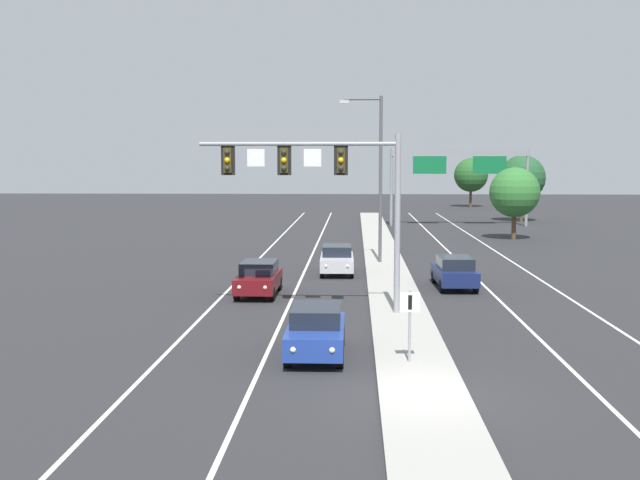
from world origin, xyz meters
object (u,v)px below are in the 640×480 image
object	(u,v)px
tree_far_right_b	(515,192)
car_oncoming_silver	(337,259)
overhead_signal_mast	(326,180)
car_oncoming_darkred	(259,278)
car_receding_navy	(454,272)
tree_far_right_c	(471,175)
median_sign_post	(410,316)
highway_sign_gantry	(459,162)
tree_far_right_a	(522,178)
car_oncoming_blue	(316,330)
street_lamp_median	(377,169)

from	to	relation	value
tree_far_right_b	car_oncoming_silver	bearing A→B (deg)	-124.62
overhead_signal_mast	car_oncoming_darkred	size ratio (longest dim) A/B	1.80
car_oncoming_darkred	car_oncoming_silver	size ratio (longest dim) A/B	1.00
car_receding_navy	tree_far_right_c	xyz separation A→B (m)	(10.95, 69.90, 3.55)
median_sign_post	highway_sign_gantry	world-z (taller)	highway_sign_gantry
car_oncoming_darkred	tree_far_right_a	xyz separation A→B (m)	(21.84, 46.24, 3.69)
overhead_signal_mast	car_oncoming_blue	world-z (taller)	overhead_signal_mast
median_sign_post	tree_far_right_c	size ratio (longest dim) A/B	0.33
median_sign_post	car_oncoming_silver	world-z (taller)	median_sign_post
overhead_signal_mast	car_oncoming_silver	bearing A→B (deg)	89.22
street_lamp_median	car_receding_navy	xyz separation A→B (m)	(3.62, -8.84, -4.97)
overhead_signal_mast	street_lamp_median	size ratio (longest dim) A/B	0.81
tree_far_right_b	car_receding_navy	bearing A→B (deg)	-107.61
car_receding_navy	tree_far_right_a	xyz separation A→B (m)	(12.41, 43.79, 3.69)
overhead_signal_mast	car_oncoming_blue	xyz separation A→B (m)	(-0.09, -6.62, -4.70)
street_lamp_median	highway_sign_gantry	size ratio (longest dim) A/B	0.75
median_sign_post	street_lamp_median	xyz separation A→B (m)	(-0.36, 23.96, 4.21)
tree_far_right_a	median_sign_post	bearing A→B (deg)	-104.89
car_oncoming_silver	highway_sign_gantry	bearing A→B (deg)	71.49
street_lamp_median	car_oncoming_blue	distance (m)	23.37
car_oncoming_silver	tree_far_right_a	bearing A→B (deg)	64.86
overhead_signal_mast	highway_sign_gantry	xyz separation A→B (m)	(11.19, 44.88, 0.64)
tree_far_right_c	car_oncoming_blue	bearing A→B (deg)	-101.56
highway_sign_gantry	tree_far_right_c	size ratio (longest dim) A/B	1.98
car_oncoming_darkred	car_receding_navy	size ratio (longest dim) A/B	0.99
overhead_signal_mast	car_oncoming_blue	size ratio (longest dim) A/B	1.80
tree_far_right_c	tree_far_right_a	bearing A→B (deg)	-86.81
car_oncoming_darkred	car_oncoming_silver	distance (m)	7.98
car_oncoming_blue	tree_far_right_b	bearing A→B (deg)	70.01
tree_far_right_b	tree_far_right_c	size ratio (longest dim) A/B	0.87
car_oncoming_blue	tree_far_right_a	bearing A→B (deg)	72.12
car_receding_navy	tree_far_right_a	world-z (taller)	tree_far_right_a
overhead_signal_mast	tree_far_right_b	xyz separation A→B (m)	(13.90, 31.84, -1.74)
median_sign_post	car_oncoming_silver	size ratio (longest dim) A/B	0.49
car_oncoming_silver	car_receding_navy	distance (m)	7.57
highway_sign_gantry	tree_far_right_c	distance (m)	32.83
highway_sign_gantry	tree_far_right_b	size ratio (longest dim) A/B	2.29
street_lamp_median	tree_far_right_b	size ratio (longest dim) A/B	1.73
car_oncoming_darkred	tree_far_right_a	world-z (taller)	tree_far_right_a
street_lamp_median	tree_far_right_a	size ratio (longest dim) A/B	1.45
car_receding_navy	highway_sign_gantry	world-z (taller)	highway_sign_gantry
car_oncoming_silver	car_receding_navy	bearing A→B (deg)	-38.55
street_lamp_median	car_oncoming_silver	size ratio (longest dim) A/B	2.22
street_lamp_median	tree_far_right_b	distance (m)	19.58
street_lamp_median	car_receding_navy	size ratio (longest dim) A/B	2.22
car_oncoming_blue	car_receding_navy	size ratio (longest dim) A/B	0.99
car_oncoming_darkred	car_receding_navy	distance (m)	9.74
tree_far_right_c	car_oncoming_darkred	bearing A→B (deg)	-105.73
median_sign_post	car_oncoming_blue	distance (m)	3.28
overhead_signal_mast	tree_far_right_a	xyz separation A→B (m)	(18.50, 51.01, -1.01)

